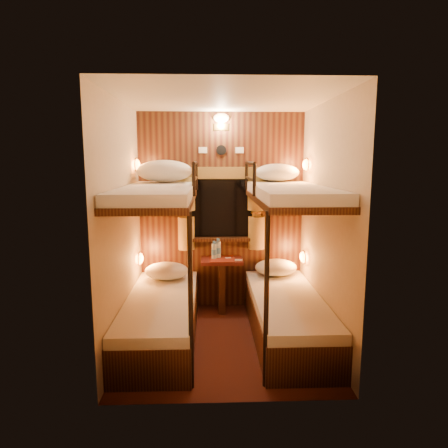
{
  "coord_description": "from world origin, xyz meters",
  "views": [
    {
      "loc": [
        -0.15,
        -3.84,
        1.84
      ],
      "look_at": [
        0.0,
        0.15,
        1.19
      ],
      "focal_mm": 32.0,
      "sensor_mm": 36.0,
      "label": 1
    }
  ],
  "objects_px": {
    "bunk_right": "(287,286)",
    "bottle_left": "(214,251)",
    "table": "(222,278)",
    "bunk_left": "(160,287)",
    "bottle_right": "(218,250)"
  },
  "relations": [
    {
      "from": "table",
      "to": "bottle_left",
      "type": "xyz_separation_m",
      "value": [
        -0.09,
        0.02,
        0.33
      ]
    },
    {
      "from": "bunk_left",
      "to": "bottle_left",
      "type": "xyz_separation_m",
      "value": [
        0.56,
        0.8,
        0.19
      ]
    },
    {
      "from": "table",
      "to": "bottle_left",
      "type": "distance_m",
      "value": 0.34
    },
    {
      "from": "bottle_right",
      "to": "table",
      "type": "bearing_deg",
      "value": -54.02
    },
    {
      "from": "table",
      "to": "bottle_right",
      "type": "distance_m",
      "value": 0.35
    },
    {
      "from": "bunk_left",
      "to": "table",
      "type": "relative_size",
      "value": 2.9
    },
    {
      "from": "bottle_left",
      "to": "bunk_left",
      "type": "bearing_deg",
      "value": -124.84
    },
    {
      "from": "bottle_right",
      "to": "bunk_right",
      "type": "bearing_deg",
      "value": -50.57
    },
    {
      "from": "bunk_right",
      "to": "bottle_left",
      "type": "height_order",
      "value": "bunk_right"
    },
    {
      "from": "bunk_left",
      "to": "bottle_left",
      "type": "distance_m",
      "value": 0.99
    },
    {
      "from": "table",
      "to": "bunk_right",
      "type": "bearing_deg",
      "value": -50.33
    },
    {
      "from": "table",
      "to": "bottle_left",
      "type": "height_order",
      "value": "bottle_left"
    },
    {
      "from": "bunk_right",
      "to": "bottle_left",
      "type": "xyz_separation_m",
      "value": [
        -0.74,
        0.8,
        0.19
      ]
    },
    {
      "from": "bunk_right",
      "to": "table",
      "type": "relative_size",
      "value": 2.9
    },
    {
      "from": "bunk_left",
      "to": "bunk_right",
      "type": "relative_size",
      "value": 1.0
    }
  ]
}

